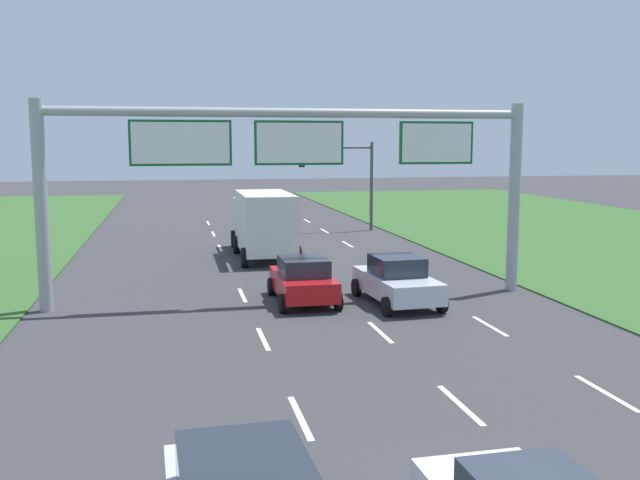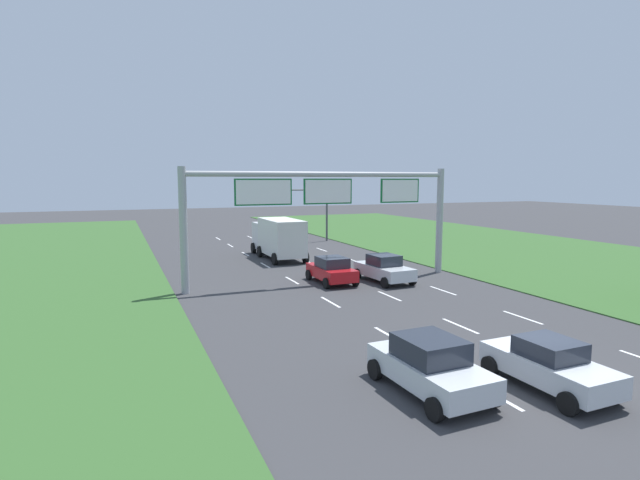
# 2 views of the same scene
# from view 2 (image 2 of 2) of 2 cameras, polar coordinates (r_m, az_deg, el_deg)

# --- Properties ---
(ground_plane) EXTENTS (200.00, 200.00, 0.00)m
(ground_plane) POSITION_cam_2_polar(r_m,az_deg,el_deg) (17.36, 23.64, -14.92)
(ground_plane) COLOR #38383A
(lane_dashes_inner_left) EXTENTS (0.14, 62.40, 0.01)m
(lane_dashes_inner_left) POSITION_cam_2_polar(r_m,az_deg,el_deg) (25.92, 1.19, -7.10)
(lane_dashes_inner_left) COLOR white
(lane_dashes_inner_left) RESTS_ON ground_plane
(lane_dashes_inner_right) EXTENTS (0.14, 62.40, 0.01)m
(lane_dashes_inner_right) POSITION_cam_2_polar(r_m,az_deg,el_deg) (27.47, 7.94, -6.36)
(lane_dashes_inner_right) COLOR white
(lane_dashes_inner_right) RESTS_ON ground_plane
(lane_dashes_slip) EXTENTS (0.14, 62.40, 0.01)m
(lane_dashes_slip) POSITION_cam_2_polar(r_m,az_deg,el_deg) (29.36, 13.88, -5.63)
(lane_dashes_slip) COLOR white
(lane_dashes_slip) RESTS_ON ground_plane
(car_near_red) EXTENTS (2.37, 4.39, 1.68)m
(car_near_red) POSITION_cam_2_polar(r_m,az_deg,el_deg) (31.07, 7.33, -3.27)
(car_near_red) COLOR silver
(car_near_red) RESTS_ON ground_plane
(car_lead_silver) EXTENTS (2.29, 4.20, 1.67)m
(car_lead_silver) POSITION_cam_2_polar(r_m,az_deg,el_deg) (15.55, 12.45, -13.81)
(car_lead_silver) COLOR silver
(car_lead_silver) RESTS_ON ground_plane
(car_mid_lane) EXTENTS (2.10, 3.93, 1.61)m
(car_mid_lane) POSITION_cam_2_polar(r_m,az_deg,el_deg) (30.44, 1.33, -3.44)
(car_mid_lane) COLOR red
(car_mid_lane) RESTS_ON ground_plane
(car_far_ahead) EXTENTS (2.08, 4.09, 1.54)m
(car_far_ahead) POSITION_cam_2_polar(r_m,az_deg,el_deg) (16.93, 24.67, -12.78)
(car_far_ahead) COLOR silver
(car_far_ahead) RESTS_ON ground_plane
(box_truck) EXTENTS (2.70, 7.58, 3.20)m
(box_truck) POSITION_cam_2_polar(r_m,az_deg,el_deg) (39.93, -4.80, 0.35)
(box_truck) COLOR silver
(box_truck) RESTS_ON ground_plane
(sign_gantry) EXTENTS (17.24, 0.44, 7.00)m
(sign_gantry) POSITION_cam_2_polar(r_m,az_deg,el_deg) (30.36, 0.69, 4.43)
(sign_gantry) COLOR #9EA0A5
(sign_gantry) RESTS_ON ground_plane
(traffic_light_mast) EXTENTS (4.76, 0.49, 5.60)m
(traffic_light_mast) POSITION_cam_2_polar(r_m,az_deg,el_deg) (50.31, -1.24, 4.18)
(traffic_light_mast) COLOR #47494F
(traffic_light_mast) RESTS_ON ground_plane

